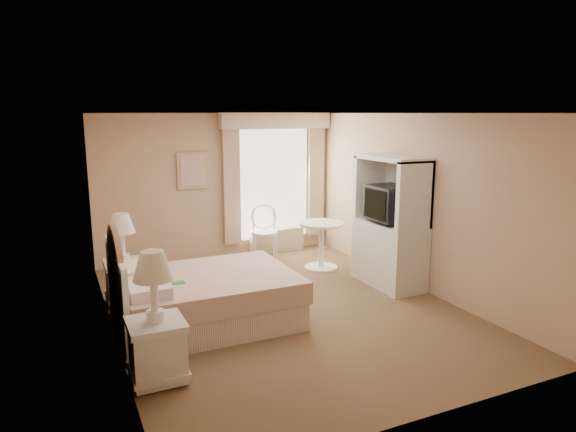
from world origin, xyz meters
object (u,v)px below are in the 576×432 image
nightstand_near (156,334)px  armoire (390,232)px  round_table (321,238)px  bed (199,297)px  nightstand_far (124,270)px  cafe_chair (264,228)px

nightstand_near → armoire: size_ratio=0.66×
nightstand_near → round_table: size_ratio=1.63×
bed → armoire: 2.98m
nightstand_far → cafe_chair: (2.50, 1.21, 0.10)m
nightstand_near → cafe_chair: nightstand_near is taller
cafe_chair → armoire: (1.15, -2.05, 0.24)m
bed → round_table: bearing=30.0°
nightstand_near → cafe_chair: 4.27m
bed → armoire: size_ratio=1.09×
nightstand_near → cafe_chair: (2.50, 3.46, 0.08)m
bed → round_table: bed is taller
nightstand_near → nightstand_far: size_ratio=1.04×
nightstand_far → round_table: (3.13, 0.29, 0.06)m
round_table → armoire: 1.28m
nightstand_near → round_table: 4.03m
bed → armoire: (2.94, 0.26, 0.45)m
bed → nightstand_far: size_ratio=1.74×
nightstand_near → round_table: nightstand_near is taller
armoire → nightstand_near: bearing=-158.9°
bed → nightstand_near: bearing=-121.9°
nightstand_far → armoire: 3.76m
bed → nightstand_near: bed is taller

